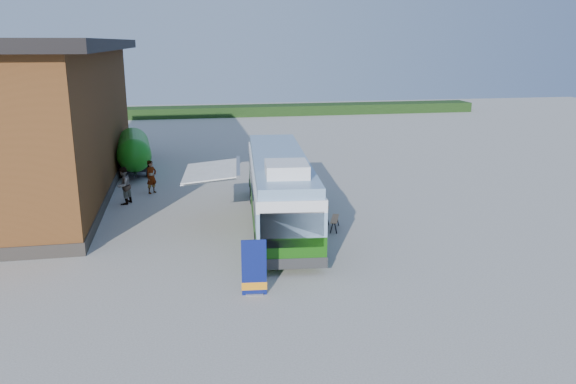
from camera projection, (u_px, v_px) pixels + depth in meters
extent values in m
plane|color=#BCB7AD|center=(265.00, 244.00, 21.14)|extent=(100.00, 100.00, 0.00)
cube|color=brown|center=(26.00, 122.00, 27.84)|extent=(8.00, 20.00, 7.00)
cube|color=black|center=(16.00, 44.00, 26.87)|extent=(9.60, 21.20, 0.50)
cube|color=#332D28|center=(33.00, 186.00, 28.69)|extent=(8.10, 20.10, 0.50)
cube|color=#264419|center=(288.00, 110.00, 58.50)|extent=(40.00, 3.00, 1.00)
cube|color=#206210|center=(280.00, 205.00, 23.24)|extent=(3.33, 11.08, 1.00)
cube|color=#7A9CBE|center=(279.00, 184.00, 23.01)|extent=(3.33, 11.08, 0.82)
cube|color=black|center=(252.00, 182.00, 23.35)|extent=(0.93, 9.05, 0.64)
cube|color=black|center=(305.00, 181.00, 23.54)|extent=(0.93, 9.05, 0.64)
cube|color=white|center=(279.00, 170.00, 22.85)|extent=(3.33, 11.08, 0.41)
cube|color=#7A9CBE|center=(279.00, 160.00, 22.75)|extent=(3.17, 10.89, 0.36)
cube|color=white|center=(287.00, 169.00, 19.32)|extent=(1.61, 1.77, 0.45)
cube|color=black|center=(292.00, 230.00, 17.82)|extent=(2.04, 0.26, 1.18)
cube|color=#2D2D2D|center=(292.00, 263.00, 18.17)|extent=(2.33, 0.43, 0.36)
cube|color=#2D2D2D|center=(272.00, 182.00, 28.51)|extent=(2.33, 0.43, 0.36)
cylinder|color=black|center=(258.00, 245.00, 19.75)|extent=(0.36, 0.93, 0.91)
cylinder|color=black|center=(316.00, 243.00, 19.93)|extent=(0.36, 0.93, 0.91)
cylinder|color=black|center=(253.00, 194.00, 26.31)|extent=(0.36, 0.93, 0.91)
cylinder|color=black|center=(296.00, 193.00, 26.49)|extent=(0.36, 0.93, 0.91)
cube|color=white|center=(211.00, 168.00, 22.66)|extent=(2.49, 3.67, 0.28)
cube|color=#A5A8AD|center=(238.00, 164.00, 22.71)|extent=(0.52, 3.77, 0.15)
cylinder|color=#A5A8AD|center=(210.00, 179.00, 21.31)|extent=(2.26, 0.27, 0.29)
cylinder|color=#A5A8AD|center=(213.00, 163.00, 24.07)|extent=(2.26, 0.27, 0.29)
cube|color=#0B1659|center=(254.00, 268.00, 16.69)|extent=(0.75, 0.10, 1.76)
cube|color=orange|center=(254.00, 286.00, 16.84)|extent=(0.76, 0.11, 0.25)
cube|color=#A5A8AD|center=(254.00, 294.00, 16.91)|extent=(0.54, 0.23, 0.05)
cylinder|color=#A5A8AD|center=(254.00, 267.00, 16.71)|extent=(0.03, 0.03, 1.76)
cube|color=tan|center=(321.00, 211.00, 22.69)|extent=(0.90, 1.32, 0.04)
cube|color=tan|center=(307.00, 217.00, 22.85)|extent=(0.66, 1.24, 0.04)
cube|color=tan|center=(335.00, 219.00, 22.68)|extent=(0.66, 1.24, 0.04)
cube|color=black|center=(315.00, 224.00, 22.33)|extent=(0.07, 0.07, 0.75)
cube|color=black|center=(324.00, 224.00, 22.27)|extent=(0.07, 0.07, 0.75)
cube|color=black|center=(318.00, 216.00, 23.30)|extent=(0.07, 0.07, 0.75)
cube|color=black|center=(327.00, 216.00, 23.24)|extent=(0.07, 0.07, 0.75)
imported|color=#999999|center=(151.00, 177.00, 28.05)|extent=(0.72, 0.72, 1.68)
imported|color=#999999|center=(123.00, 186.00, 26.14)|extent=(0.98, 1.07, 1.78)
cylinder|color=#198618|center=(134.00, 149.00, 32.42)|extent=(2.21, 4.27, 1.86)
sphere|color=#198618|center=(134.00, 155.00, 30.51)|extent=(1.86, 1.86, 1.86)
sphere|color=#198618|center=(133.00, 143.00, 34.34)|extent=(1.86, 1.86, 1.86)
cube|color=black|center=(135.00, 163.00, 32.64)|extent=(1.62, 4.42, 0.21)
cube|color=black|center=(135.00, 174.00, 30.16)|extent=(0.23, 1.24, 0.10)
cylinder|color=black|center=(122.00, 171.00, 31.34)|extent=(0.33, 0.84, 0.82)
cylinder|color=black|center=(148.00, 169.00, 31.72)|extent=(0.33, 0.84, 0.82)
cylinder|color=black|center=(122.00, 162.00, 33.64)|extent=(0.33, 0.84, 0.82)
cylinder|color=black|center=(147.00, 160.00, 34.02)|extent=(0.33, 0.84, 0.82)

